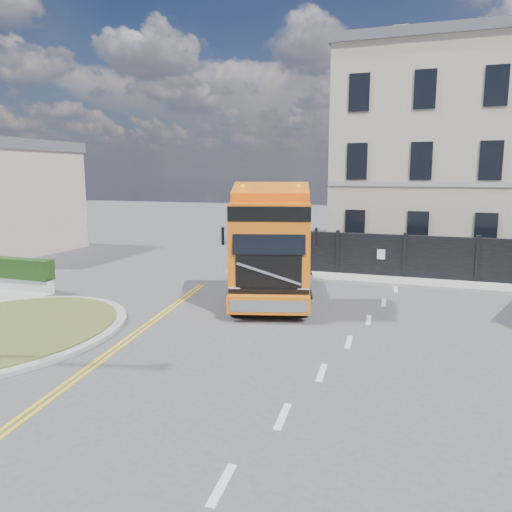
% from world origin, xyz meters
% --- Properties ---
extents(ground, '(120.00, 120.00, 0.00)m').
position_xyz_m(ground, '(0.00, 0.00, 0.00)').
color(ground, '#424244').
rests_on(ground, ground).
extents(traffic_island, '(6.80, 6.80, 0.17)m').
position_xyz_m(traffic_island, '(-7.00, -3.00, 0.08)').
color(traffic_island, gray).
rests_on(traffic_island, ground).
extents(hoarding_fence, '(18.80, 0.25, 2.00)m').
position_xyz_m(hoarding_fence, '(6.55, 9.00, 1.00)').
color(hoarding_fence, black).
rests_on(hoarding_fence, ground).
extents(georgian_building, '(12.30, 10.30, 12.80)m').
position_xyz_m(georgian_building, '(6.00, 16.50, 5.77)').
color(georgian_building, '#BFB098').
rests_on(georgian_building, ground).
extents(pavement_far, '(20.00, 1.60, 0.12)m').
position_xyz_m(pavement_far, '(6.00, 8.10, 0.06)').
color(pavement_far, gray).
rests_on(pavement_far, ground).
extents(truck, '(4.44, 7.53, 4.24)m').
position_xyz_m(truck, '(-0.41, 2.96, 1.90)').
color(truck, black).
rests_on(truck, ground).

